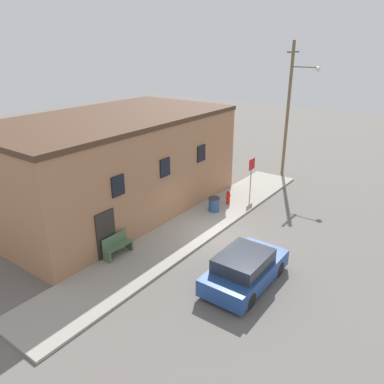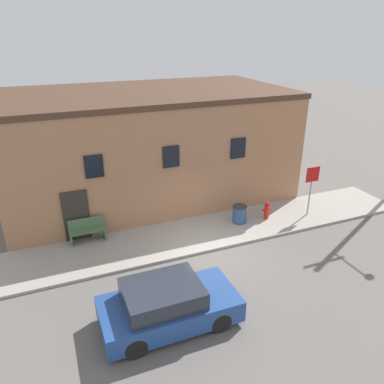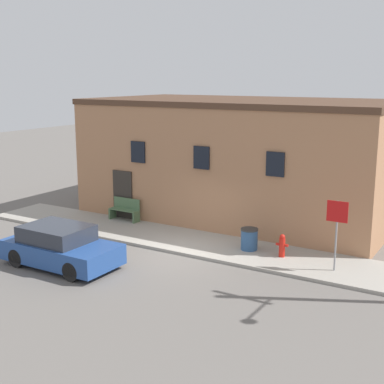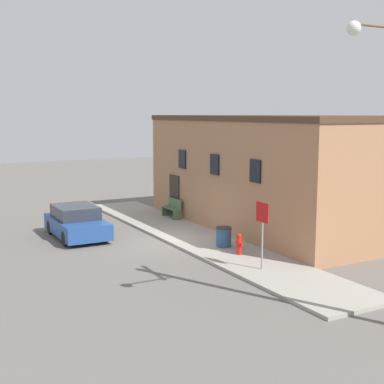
# 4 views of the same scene
# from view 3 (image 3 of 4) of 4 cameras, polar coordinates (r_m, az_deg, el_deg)

# --- Properties ---
(ground_plane) EXTENTS (80.00, 80.00, 0.00)m
(ground_plane) POSITION_cam_3_polar(r_m,az_deg,el_deg) (19.10, -1.73, -6.68)
(ground_plane) COLOR #66605B
(sidewalk) EXTENTS (19.43, 2.75, 0.11)m
(sidewalk) POSITION_cam_3_polar(r_m,az_deg,el_deg) (20.19, 0.39, -5.45)
(sidewalk) COLOR #9E998E
(sidewalk) RESTS_ON ground
(brick_building) EXTENTS (13.32, 7.25, 5.21)m
(brick_building) POSITION_cam_3_polar(r_m,az_deg,el_deg) (24.12, 5.33, 3.64)
(brick_building) COLOR #A87551
(brick_building) RESTS_ON ground
(fire_hydrant) EXTENTS (0.43, 0.21, 0.80)m
(fire_hydrant) POSITION_cam_3_polar(r_m,az_deg,el_deg) (18.66, 9.58, -5.65)
(fire_hydrant) COLOR red
(fire_hydrant) RESTS_ON sidewalk
(stop_sign) EXTENTS (0.67, 0.06, 2.28)m
(stop_sign) POSITION_cam_3_polar(r_m,az_deg,el_deg) (17.39, 15.19, -3.13)
(stop_sign) COLOR gray
(stop_sign) RESTS_ON sidewalk
(bench) EXTENTS (1.38, 0.44, 0.95)m
(bench) POSITION_cam_3_polar(r_m,az_deg,el_deg) (23.20, -7.17, -1.90)
(bench) COLOR #4C6B47
(bench) RESTS_ON sidewalk
(trash_bin) EXTENTS (0.63, 0.63, 0.78)m
(trash_bin) POSITION_cam_3_polar(r_m,az_deg,el_deg) (19.26, 6.12, -5.00)
(trash_bin) COLOR #2D517F
(trash_bin) RESTS_ON sidewalk
(parked_car) EXTENTS (3.94, 1.89, 1.37)m
(parked_car) POSITION_cam_3_polar(r_m,az_deg,el_deg) (18.34, -13.85, -5.71)
(parked_car) COLOR black
(parked_car) RESTS_ON ground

